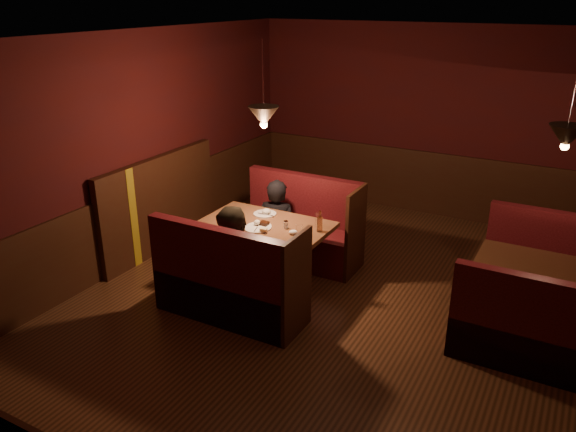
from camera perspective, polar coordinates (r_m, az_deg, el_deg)
The scene contains 9 objects.
room at distance 5.94m, azimuth 4.14°, elevation -0.47°, with size 6.02×7.02×2.92m.
main_table at distance 6.58m, azimuth -2.18°, elevation -2.26°, with size 1.49×0.91×1.04m.
main_bench_far at distance 7.35m, azimuth 1.33°, elevation -1.80°, with size 1.64×0.59×1.12m.
main_bench_near at distance 6.05m, azimuth -6.12°, elevation -7.40°, with size 1.64×0.59×1.12m.
second_table at distance 6.33m, azimuth 24.17°, elevation -6.13°, with size 1.27×0.81×0.72m.
second_bench_far at distance 7.11m, azimuth 24.77°, elevation -5.10°, with size 1.41×0.53×1.01m.
second_bench_near at distance 5.76m, azimuth 23.34°, elevation -11.27°, with size 1.41×0.53×1.01m.
diner_a at distance 7.09m, azimuth -1.17°, elevation 0.69°, with size 0.54×0.36×1.49m, color black.
diner_b at distance 5.96m, azimuth -5.35°, elevation -3.20°, with size 0.77×0.60×1.58m, color black.
Camera 1 is at (1.97, -4.97, 3.28)m, focal length 35.00 mm.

